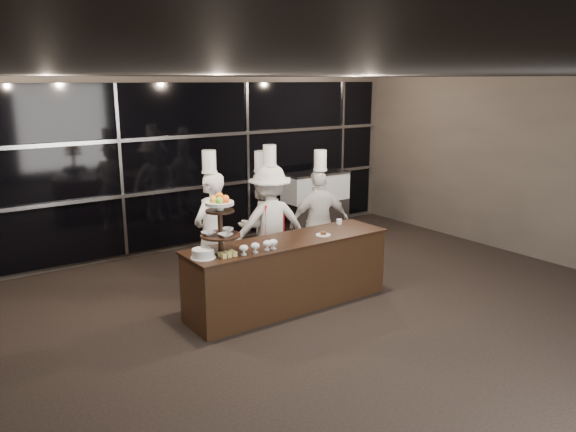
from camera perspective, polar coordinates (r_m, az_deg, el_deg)
room at (r=5.95m, az=10.67°, el=-0.65°), size 10.00×10.00×10.00m
window_wall at (r=9.96m, az=-10.13°, el=5.13°), size 8.60×0.10×2.80m
buffet_counter at (r=7.45m, az=0.07°, el=-5.78°), size 2.84×0.74×0.92m
display_stand at (r=6.70m, az=-6.93°, el=-0.33°), size 0.48×0.48×0.74m
compotes at (r=6.80m, az=-2.86°, el=-2.96°), size 0.53×0.11×0.12m
layer_cake at (r=6.64m, az=-8.61°, el=-3.79°), size 0.30×0.30×0.11m
pastry_squares at (r=6.66m, az=-6.15°, el=-3.88°), size 0.20×0.13×0.05m
small_plate at (r=7.52m, az=3.61°, el=-1.87°), size 0.20×0.20×0.05m
chef_cup at (r=8.13m, az=5.22°, el=-0.56°), size 0.08×0.08×0.07m
display_case at (r=10.78m, az=2.79°, el=1.56°), size 1.28×0.56×1.24m
chef_a at (r=7.87m, az=-7.78°, el=-1.60°), size 0.75×0.64×2.03m
chef_b at (r=8.48m, az=-2.71°, el=-0.79°), size 0.85×0.69×1.93m
chef_c at (r=8.29m, az=-1.83°, el=-0.76°), size 1.25×0.90×2.04m
chef_d at (r=8.60m, az=3.21°, el=-0.57°), size 1.03×0.64×1.93m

